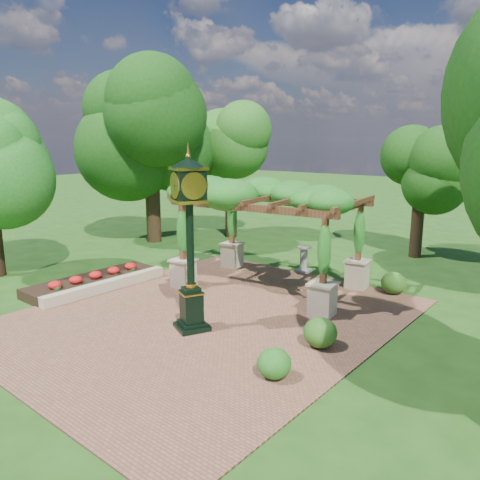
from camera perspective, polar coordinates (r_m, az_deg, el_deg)
The scene contains 13 objects.
ground at distance 14.03m, azimuth -6.64°, elevation -10.49°, with size 120.00×120.00×0.00m, color #1E4714.
brick_plaza at distance 14.68m, azimuth -3.79°, elevation -9.30°, with size 10.00×12.00×0.04m, color brown.
border_wall at distance 17.66m, azimuth -15.91°, elevation -5.41°, with size 0.35×5.00×0.40m, color #C6B793.
flower_bed at distance 18.39m, azimuth -17.50°, elevation -4.88°, with size 1.50×5.00×0.36m, color red.
pedestal_clock at distance 12.95m, azimuth -6.16°, elevation 1.39°, with size 1.30×1.30×4.99m.
pergola at distance 16.76m, azimuth 3.79°, elevation 4.92°, with size 6.83×4.77×4.01m.
sundial at distance 19.55m, azimuth 7.76°, elevation -2.53°, with size 0.63×0.63×1.08m.
shrub_front at distance 11.02m, azimuth 4.20°, elevation -14.78°, with size 0.78×0.78×0.71m, color #22611B.
shrub_mid at distance 12.63m, azimuth 9.77°, elevation -11.05°, with size 0.89×0.89×0.80m, color #285919.
shrub_back at distance 17.44m, azimuth 18.22°, elevation -4.98°, with size 0.87×0.87×0.78m, color #2D5C1A.
tree_west_near at distance 25.21m, azimuth -10.92°, elevation 13.49°, with size 4.94×4.94×8.86m.
tree_west_far at distance 26.11m, azimuth -1.13°, elevation 12.59°, with size 3.48×3.48×8.21m.
tree_north at distance 22.88m, azimuth 21.27°, elevation 8.17°, with size 3.53×3.53×6.02m.
Camera 1 is at (9.44, -8.89, 5.36)m, focal length 35.00 mm.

